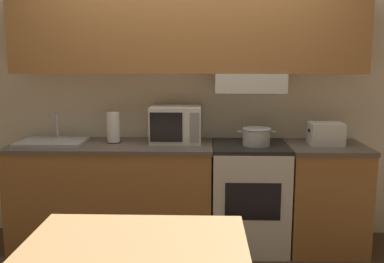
{
  "coord_description": "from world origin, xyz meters",
  "views": [
    {
      "loc": [
        0.15,
        -3.85,
        1.61
      ],
      "look_at": [
        0.05,
        -0.56,
        1.05
      ],
      "focal_mm": 40.0,
      "sensor_mm": 36.0,
      "label": 1
    }
  ],
  "objects_px": {
    "stove_range": "(249,196)",
    "paper_towel_roll": "(113,128)",
    "sink_basin": "(52,141)",
    "microwave": "(176,124)",
    "cooking_pot": "(256,136)",
    "toaster": "(326,134)"
  },
  "relations": [
    {
      "from": "sink_basin",
      "to": "paper_towel_roll",
      "type": "relative_size",
      "value": 2.14
    },
    {
      "from": "microwave",
      "to": "toaster",
      "type": "distance_m",
      "value": 1.27
    },
    {
      "from": "microwave",
      "to": "toaster",
      "type": "xyz_separation_m",
      "value": [
        1.26,
        -0.1,
        -0.06
      ]
    },
    {
      "from": "cooking_pot",
      "to": "sink_basin",
      "type": "height_order",
      "value": "sink_basin"
    },
    {
      "from": "sink_basin",
      "to": "microwave",
      "type": "bearing_deg",
      "value": 5.58
    },
    {
      "from": "microwave",
      "to": "sink_basin",
      "type": "height_order",
      "value": "microwave"
    },
    {
      "from": "cooking_pot",
      "to": "microwave",
      "type": "distance_m",
      "value": 0.7
    },
    {
      "from": "stove_range",
      "to": "microwave",
      "type": "distance_m",
      "value": 0.88
    },
    {
      "from": "stove_range",
      "to": "cooking_pot",
      "type": "distance_m",
      "value": 0.53
    },
    {
      "from": "stove_range",
      "to": "paper_towel_roll",
      "type": "bearing_deg",
      "value": 177.54
    },
    {
      "from": "sink_basin",
      "to": "paper_towel_roll",
      "type": "xyz_separation_m",
      "value": [
        0.52,
        0.05,
        0.11
      ]
    },
    {
      "from": "microwave",
      "to": "cooking_pot",
      "type": "bearing_deg",
      "value": -11.35
    },
    {
      "from": "cooking_pot",
      "to": "toaster",
      "type": "height_order",
      "value": "toaster"
    },
    {
      "from": "toaster",
      "to": "paper_towel_roll",
      "type": "relative_size",
      "value": 1.09
    },
    {
      "from": "cooking_pot",
      "to": "microwave",
      "type": "relative_size",
      "value": 0.73
    },
    {
      "from": "stove_range",
      "to": "microwave",
      "type": "relative_size",
      "value": 2.08
    },
    {
      "from": "paper_towel_roll",
      "to": "stove_range",
      "type": "bearing_deg",
      "value": -2.46
    },
    {
      "from": "stove_range",
      "to": "sink_basin",
      "type": "bearing_deg",
      "value": 179.98
    },
    {
      "from": "stove_range",
      "to": "sink_basin",
      "type": "xyz_separation_m",
      "value": [
        -1.69,
        0.0,
        0.47
      ]
    },
    {
      "from": "microwave",
      "to": "toaster",
      "type": "height_order",
      "value": "microwave"
    },
    {
      "from": "microwave",
      "to": "toaster",
      "type": "relative_size",
      "value": 1.53
    },
    {
      "from": "cooking_pot",
      "to": "sink_basin",
      "type": "distance_m",
      "value": 1.74
    }
  ]
}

